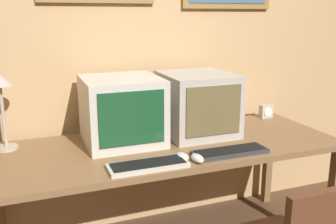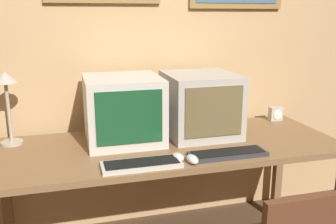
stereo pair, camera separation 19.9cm
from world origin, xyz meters
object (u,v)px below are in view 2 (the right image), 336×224
keyboard_side (228,154)px  mouse_far_corner (178,157)px  monitor_right (200,104)px  mouse_near_keyboard (192,159)px  monitor_left (123,109)px  desk_clock (276,114)px  keyboard_main (142,164)px  desk_lamp (6,90)px

keyboard_side → mouse_far_corner: bearing=176.5°
monitor_right → mouse_near_keyboard: bearing=-114.6°
monitor_left → keyboard_side: bearing=-39.2°
mouse_far_corner → desk_clock: 1.06m
keyboard_main → desk_lamp: size_ratio=0.93×
mouse_near_keyboard → monitor_right: bearing=65.4°
keyboard_side → desk_lamp: 1.31m
monitor_left → keyboard_side: (0.51, -0.41, -0.18)m
monitor_right → mouse_near_keyboard: monitor_right is taller
keyboard_side → mouse_near_keyboard: bearing=-169.4°
monitor_right → monitor_left: bearing=-179.9°
monitor_right → desk_lamp: size_ratio=1.07×
monitor_right → mouse_near_keyboard: size_ratio=4.24×
mouse_near_keyboard → desk_clock: (0.85, 0.61, 0.03)m
monitor_left → mouse_far_corner: bearing=-60.3°
keyboard_main → keyboard_side: same height
keyboard_side → mouse_far_corner: size_ratio=4.04×
keyboard_side → monitor_left: bearing=140.8°
keyboard_main → mouse_near_keyboard: bearing=-4.2°
keyboard_main → desk_lamp: 0.92m
mouse_far_corner → desk_lamp: (-0.88, 0.51, 0.31)m
mouse_near_keyboard → mouse_far_corner: bearing=136.5°
keyboard_main → monitor_right: bearing=42.5°
monitor_left → desk_clock: size_ratio=4.70×
mouse_far_corner → desk_clock: (0.91, 0.55, 0.03)m
keyboard_side → mouse_near_keyboard: mouse_near_keyboard is taller
mouse_far_corner → keyboard_side: bearing=-3.5°
monitor_right → keyboard_side: (0.01, -0.41, -0.18)m
keyboard_main → monitor_left: bearing=92.8°
monitor_right → mouse_far_corner: (-0.27, -0.40, -0.18)m
monitor_left → mouse_far_corner: size_ratio=4.32×
monitor_right → keyboard_side: size_ratio=1.08×
desk_clock → desk_lamp: (-1.79, -0.04, 0.28)m
mouse_far_corner → monitor_left: bearing=119.7°
monitor_right → desk_clock: 0.68m
monitor_left → mouse_near_keyboard: monitor_left is taller
monitor_left → mouse_far_corner: (0.23, -0.39, -0.18)m
mouse_far_corner → keyboard_main: bearing=-169.4°
mouse_far_corner → desk_lamp: 1.06m
keyboard_side → desk_clock: size_ratio=4.40×
keyboard_main → keyboard_side: (0.48, 0.02, 0.00)m
keyboard_main → desk_clock: bearing=27.7°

